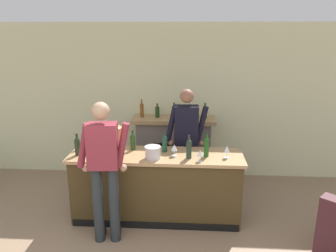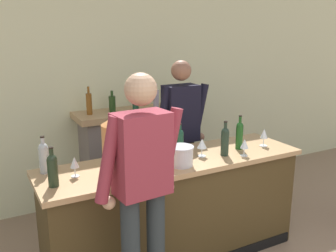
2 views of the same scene
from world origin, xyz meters
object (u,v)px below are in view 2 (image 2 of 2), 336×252
(fireplace_stone, at_px, (136,154))
(ice_bucket_steel, at_px, (181,156))
(wine_glass_front_right, at_px, (75,163))
(wine_bottle_port_short, at_px, (53,169))
(person_bartender, at_px, (181,135))
(wine_bottle_chardonnay_pale, at_px, (44,156))
(wine_bottle_cabernet_heavy, at_px, (180,140))
(copper_dispenser, at_px, (118,146))
(wine_glass_by_dispenser, at_px, (244,144))
(wine_glass_near_bucket, at_px, (264,134))
(wine_bottle_burgundy_dark, at_px, (239,134))
(wine_bottle_merlot_tall, at_px, (131,146))
(person_customer, at_px, (142,193))
(wine_glass_back_row, at_px, (202,144))
(wine_bottle_riesling_slim, at_px, (225,140))

(fireplace_stone, bearing_deg, ice_bucket_steel, -98.26)
(wine_glass_front_right, bearing_deg, wine_bottle_port_short, -149.56)
(person_bartender, xyz_separation_m, ice_bucket_steel, (-0.44, -0.75, 0.07))
(person_bartender, distance_m, wine_bottle_chardonnay_pale, 1.53)
(wine_bottle_port_short, height_order, wine_glass_front_right, wine_bottle_port_short)
(fireplace_stone, height_order, wine_bottle_cabernet_heavy, fireplace_stone)
(copper_dispenser, bearing_deg, wine_glass_front_right, 155.99)
(wine_glass_by_dispenser, bearing_deg, person_bartender, 102.98)
(ice_bucket_steel, relative_size, wine_glass_near_bucket, 1.25)
(wine_bottle_burgundy_dark, xyz_separation_m, wine_bottle_merlot_tall, (-1.03, 0.19, -0.02))
(person_customer, height_order, wine_glass_near_bucket, person_customer)
(copper_dispenser, xyz_separation_m, wine_glass_near_bucket, (1.52, 0.05, -0.13))
(ice_bucket_steel, bearing_deg, wine_bottle_chardonnay_pale, 160.68)
(wine_bottle_burgundy_dark, relative_size, wine_glass_near_bucket, 1.90)
(person_bartender, height_order, ice_bucket_steel, person_bartender)
(wine_bottle_port_short, xyz_separation_m, wine_glass_near_bucket, (2.01, 0.02, -0.02))
(copper_dispenser, distance_m, wine_bottle_chardonnay_pale, 0.61)
(wine_bottle_burgundy_dark, xyz_separation_m, wine_glass_back_row, (-0.43, -0.02, -0.03))
(wine_bottle_port_short, distance_m, wine_glass_by_dispenser, 1.66)
(person_bartender, height_order, wine_bottle_port_short, person_bartender)
(fireplace_stone, height_order, wine_bottle_port_short, fireplace_stone)
(wine_glass_front_right, bearing_deg, wine_bottle_cabernet_heavy, 5.24)
(person_customer, height_order, wine_bottle_burgundy_dark, person_customer)
(fireplace_stone, height_order, wine_bottle_chardonnay_pale, fireplace_stone)
(wine_bottle_port_short, bearing_deg, wine_bottle_merlot_tall, 19.45)
(person_bartender, height_order, wine_bottle_merlot_tall, person_bartender)
(person_customer, distance_m, wine_bottle_chardonnay_pale, 0.94)
(wine_glass_near_bucket, bearing_deg, wine_glass_back_row, 177.83)
(fireplace_stone, relative_size, wine_bottle_cabernet_heavy, 5.09)
(ice_bucket_steel, relative_size, wine_bottle_riesling_slim, 0.68)
(copper_dispenser, distance_m, wine_bottle_merlot_tall, 0.38)
(wine_bottle_chardonnay_pale, xyz_separation_m, wine_glass_back_row, (1.32, -0.26, -0.02))
(wine_glass_front_right, bearing_deg, person_customer, -63.58)
(wine_bottle_burgundy_dark, distance_m, wine_glass_front_right, 1.56)
(copper_dispenser, xyz_separation_m, wine_glass_back_row, (0.82, 0.08, -0.13))
(ice_bucket_steel, height_order, wine_bottle_riesling_slim, wine_bottle_riesling_slim)
(person_bartender, xyz_separation_m, wine_bottle_merlot_tall, (-0.75, -0.44, 0.11))
(copper_dispenser, height_order, wine_bottle_merlot_tall, copper_dispenser)
(wine_bottle_merlot_tall, bearing_deg, copper_dispenser, -127.80)
(fireplace_stone, bearing_deg, wine_glass_near_bucket, -60.82)
(wine_glass_back_row, relative_size, wine_glass_near_bucket, 0.94)
(wine_bottle_merlot_tall, bearing_deg, ice_bucket_steel, -44.76)
(person_customer, distance_m, wine_bottle_cabernet_heavy, 0.98)
(copper_dispenser, height_order, wine_bottle_riesling_slim, copper_dispenser)
(wine_bottle_chardonnay_pale, relative_size, wine_glass_near_bucket, 1.75)
(wine_bottle_cabernet_heavy, xyz_separation_m, wine_glass_by_dispenser, (0.48, -0.32, -0.02))
(person_customer, distance_m, person_bartender, 1.54)
(copper_dispenser, xyz_separation_m, wine_bottle_burgundy_dark, (1.25, 0.09, -0.10))
(wine_glass_near_bucket, bearing_deg, wine_glass_front_right, 177.21)
(person_customer, xyz_separation_m, wine_bottle_merlot_tall, (0.23, 0.74, 0.08))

